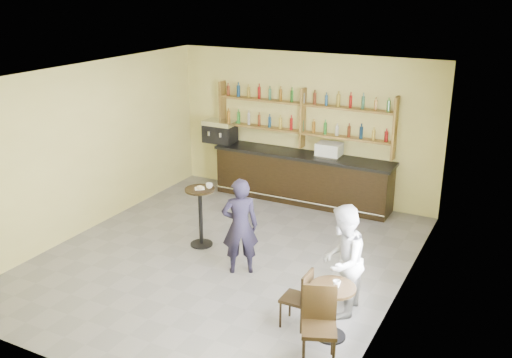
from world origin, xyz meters
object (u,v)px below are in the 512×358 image
at_px(espresso_machine, 220,131).
at_px(cafe_table, 332,312).
at_px(bar_counter, 302,178).
at_px(man_main, 240,226).
at_px(chair_south, 319,328).
at_px(pedestal_table, 201,217).
at_px(pastry_case, 329,150).
at_px(chair_west, 296,298).
at_px(patron_second, 342,261).

distance_m(espresso_machine, cafe_table, 6.40).
height_order(bar_counter, man_main, man_main).
distance_m(cafe_table, chair_south, 0.61).
bearing_deg(cafe_table, espresso_machine, 134.34).
relative_size(pedestal_table, man_main, 0.67).
bearing_deg(pastry_case, bar_counter, -172.26).
height_order(pastry_case, chair_west, pastry_case).
distance_m(bar_counter, espresso_machine, 2.22).
relative_size(pedestal_table, cafe_table, 1.41).
bearing_deg(espresso_machine, pastry_case, 0.09).
xyz_separation_m(pastry_case, cafe_table, (1.76, -4.53, -0.85)).
xyz_separation_m(cafe_table, patron_second, (-0.10, 0.63, 0.45)).
height_order(pastry_case, pedestal_table, pastry_case).
distance_m(pedestal_table, man_main, 1.29).
distance_m(pedestal_table, chair_south, 3.87).
bearing_deg(man_main, pastry_case, -126.07).
relative_size(chair_west, patron_second, 0.51).
height_order(pastry_case, man_main, man_main).
relative_size(espresso_machine, cafe_table, 0.91).
height_order(man_main, cafe_table, man_main).
height_order(espresso_machine, chair_west, espresso_machine).
bearing_deg(patron_second, pedestal_table, -111.13).
bearing_deg(bar_counter, pedestal_table, -104.74).
xyz_separation_m(bar_counter, man_main, (0.36, -3.46, 0.28)).
height_order(pastry_case, chair_south, pastry_case).
bearing_deg(man_main, pedestal_table, -58.53).
bearing_deg(pastry_case, cafe_table, -60.99).
bearing_deg(chair_south, espresso_machine, 108.92).
height_order(espresso_machine, pastry_case, espresso_machine).
distance_m(espresso_machine, man_main, 4.26).
height_order(espresso_machine, man_main, man_main).
relative_size(bar_counter, patron_second, 2.39).
distance_m(pastry_case, patron_second, 4.26).
relative_size(pastry_case, chair_south, 0.52).
bearing_deg(patron_second, chair_south, 3.77).
distance_m(pastry_case, man_main, 3.50).
height_order(man_main, chair_west, man_main).
bearing_deg(pedestal_table, chair_west, -31.48).
height_order(pedestal_table, man_main, man_main).
relative_size(espresso_machine, patron_second, 0.42).
distance_m(pastry_case, chair_west, 4.71).
bearing_deg(espresso_machine, patron_second, -41.89).
xyz_separation_m(man_main, cafe_table, (1.99, -1.07, -0.43)).
distance_m(espresso_machine, patron_second, 5.85).
relative_size(cafe_table, chair_south, 0.78).
xyz_separation_m(bar_counter, pastry_case, (0.59, 0.00, 0.70)).
bearing_deg(patron_second, cafe_table, 5.65).
distance_m(espresso_machine, chair_west, 5.99).
bearing_deg(bar_counter, chair_south, -64.86).
bearing_deg(chair_west, cafe_table, 85.28).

